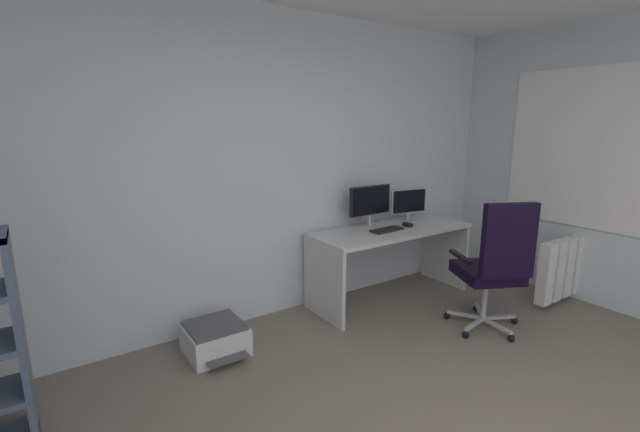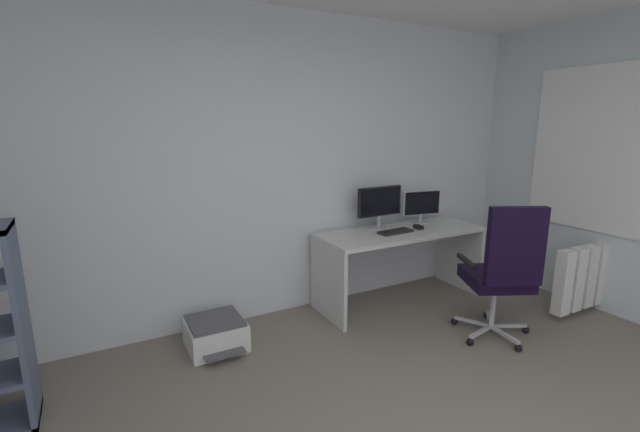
{
  "view_description": "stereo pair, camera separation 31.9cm",
  "coord_description": "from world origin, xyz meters",
  "px_view_note": "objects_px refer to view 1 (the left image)",
  "views": [
    {
      "loc": [
        -1.59,
        -0.77,
        1.73
      ],
      "look_at": [
        0.2,
        1.86,
        1.03
      ],
      "focal_mm": 24.0,
      "sensor_mm": 36.0,
      "label": 1
    },
    {
      "loc": [
        -1.32,
        -0.94,
        1.73
      ],
      "look_at": [
        0.2,
        1.86,
        1.03
      ],
      "focal_mm": 24.0,
      "sensor_mm": 36.0,
      "label": 2
    }
  ],
  "objects_px": {
    "desk": "(391,246)",
    "keyboard": "(387,230)",
    "office_chair": "(495,263)",
    "radiator": "(570,266)",
    "monitor_secondary": "(408,203)",
    "monitor_main": "(370,202)",
    "computer_mouse": "(407,225)",
    "printer": "(215,338)"
  },
  "relations": [
    {
      "from": "monitor_main",
      "to": "office_chair",
      "type": "xyz_separation_m",
      "value": [
        0.35,
        -1.16,
        -0.36
      ]
    },
    {
      "from": "desk",
      "to": "keyboard",
      "type": "distance_m",
      "value": 0.22
    },
    {
      "from": "office_chair",
      "to": "radiator",
      "type": "height_order",
      "value": "office_chair"
    },
    {
      "from": "computer_mouse",
      "to": "office_chair",
      "type": "relative_size",
      "value": 0.09
    },
    {
      "from": "keyboard",
      "to": "desk",
      "type": "bearing_deg",
      "value": 21.08
    },
    {
      "from": "monitor_secondary",
      "to": "printer",
      "type": "height_order",
      "value": "monitor_secondary"
    },
    {
      "from": "computer_mouse",
      "to": "printer",
      "type": "relative_size",
      "value": 0.2
    },
    {
      "from": "desk",
      "to": "monitor_main",
      "type": "xyz_separation_m",
      "value": [
        -0.15,
        0.16,
        0.43
      ]
    },
    {
      "from": "monitor_secondary",
      "to": "computer_mouse",
      "type": "relative_size",
      "value": 4.2
    },
    {
      "from": "desk",
      "to": "keyboard",
      "type": "xyz_separation_m",
      "value": [
        -0.11,
        -0.05,
        0.19
      ]
    },
    {
      "from": "desk",
      "to": "radiator",
      "type": "bearing_deg",
      "value": -35.37
    },
    {
      "from": "desk",
      "to": "keyboard",
      "type": "relative_size",
      "value": 4.81
    },
    {
      "from": "radiator",
      "to": "desk",
      "type": "bearing_deg",
      "value": 144.63
    },
    {
      "from": "keyboard",
      "to": "printer",
      "type": "bearing_deg",
      "value": 175.6
    },
    {
      "from": "computer_mouse",
      "to": "monitor_main",
      "type": "bearing_deg",
      "value": 158.78
    },
    {
      "from": "monitor_main",
      "to": "radiator",
      "type": "relative_size",
      "value": 0.48
    },
    {
      "from": "office_chair",
      "to": "computer_mouse",
      "type": "bearing_deg",
      "value": 91.2
    },
    {
      "from": "office_chair",
      "to": "printer",
      "type": "height_order",
      "value": "office_chair"
    },
    {
      "from": "desk",
      "to": "keyboard",
      "type": "bearing_deg",
      "value": -155.46
    },
    {
      "from": "computer_mouse",
      "to": "radiator",
      "type": "height_order",
      "value": "computer_mouse"
    },
    {
      "from": "monitor_secondary",
      "to": "office_chair",
      "type": "xyz_separation_m",
      "value": [
        -0.17,
        -1.16,
        -0.3
      ]
    },
    {
      "from": "radiator",
      "to": "monitor_secondary",
      "type": "bearing_deg",
      "value": 132.07
    },
    {
      "from": "keyboard",
      "to": "office_chair",
      "type": "bearing_deg",
      "value": -75.57
    },
    {
      "from": "monitor_secondary",
      "to": "desk",
      "type": "bearing_deg",
      "value": -157.5
    },
    {
      "from": "monitor_secondary",
      "to": "office_chair",
      "type": "bearing_deg",
      "value": -98.55
    },
    {
      "from": "monitor_secondary",
      "to": "printer",
      "type": "relative_size",
      "value": 0.83
    },
    {
      "from": "computer_mouse",
      "to": "radiator",
      "type": "relative_size",
      "value": 0.1
    },
    {
      "from": "computer_mouse",
      "to": "radiator",
      "type": "bearing_deg",
      "value": -29.09
    },
    {
      "from": "monitor_main",
      "to": "computer_mouse",
      "type": "xyz_separation_m",
      "value": [
        0.33,
        -0.19,
        -0.23
      ]
    },
    {
      "from": "printer",
      "to": "monitor_secondary",
      "type": "bearing_deg",
      "value": 4.58
    },
    {
      "from": "printer",
      "to": "radiator",
      "type": "relative_size",
      "value": 0.5
    },
    {
      "from": "monitor_main",
      "to": "monitor_secondary",
      "type": "height_order",
      "value": "monitor_main"
    },
    {
      "from": "monitor_secondary",
      "to": "office_chair",
      "type": "relative_size",
      "value": 0.37
    },
    {
      "from": "monitor_main",
      "to": "printer",
      "type": "distance_m",
      "value": 1.89
    },
    {
      "from": "computer_mouse",
      "to": "monitor_secondary",
      "type": "bearing_deg",
      "value": 53.53
    },
    {
      "from": "keyboard",
      "to": "computer_mouse",
      "type": "bearing_deg",
      "value": -0.83
    },
    {
      "from": "monitor_main",
      "to": "keyboard",
      "type": "height_order",
      "value": "monitor_main"
    },
    {
      "from": "office_chair",
      "to": "radiator",
      "type": "relative_size",
      "value": 1.12
    },
    {
      "from": "printer",
      "to": "computer_mouse",
      "type": "bearing_deg",
      "value": -0.43
    },
    {
      "from": "printer",
      "to": "radiator",
      "type": "height_order",
      "value": "radiator"
    },
    {
      "from": "desk",
      "to": "monitor_main",
      "type": "bearing_deg",
      "value": 133.22
    },
    {
      "from": "office_chair",
      "to": "printer",
      "type": "bearing_deg",
      "value": 154.1
    }
  ]
}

